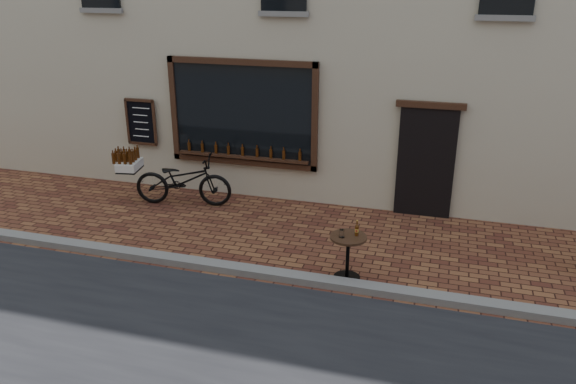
# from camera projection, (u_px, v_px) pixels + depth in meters

# --- Properties ---
(ground) EXTENTS (90.00, 90.00, 0.00)m
(ground) POSITION_uv_depth(u_px,v_px,m) (282.00, 286.00, 8.79)
(ground) COLOR #4D2319
(ground) RESTS_ON ground
(kerb) EXTENTS (90.00, 0.25, 0.12)m
(kerb) POSITION_uv_depth(u_px,v_px,m) (286.00, 276.00, 8.94)
(kerb) COLOR slate
(kerb) RESTS_ON ground
(cargo_bicycle) EXTENTS (2.46, 1.06, 1.15)m
(cargo_bicycle) POSITION_uv_depth(u_px,v_px,m) (181.00, 180.00, 11.72)
(cargo_bicycle) COLOR black
(cargo_bicycle) RESTS_ON ground
(bistro_table) EXTENTS (0.58, 0.58, 1.00)m
(bistro_table) POSITION_uv_depth(u_px,v_px,m) (348.00, 248.00, 8.81)
(bistro_table) COLOR black
(bistro_table) RESTS_ON ground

